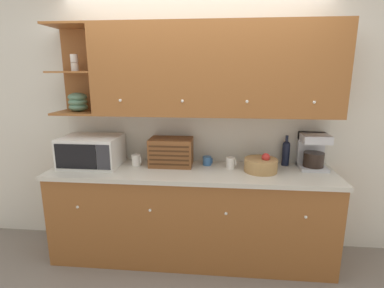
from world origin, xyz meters
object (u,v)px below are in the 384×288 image
at_px(mug_blue_second, 231,163).
at_px(mug_patterned_third, 207,161).
at_px(microwave, 91,151).
at_px(mug, 137,160).
at_px(wine_bottle, 286,152).
at_px(coffee_maker, 313,151).
at_px(bread_box, 171,152).
at_px(fruit_basket, 261,165).

bearing_deg(mug_blue_second, mug_patterned_third, 160.25).
xyz_separation_m(microwave, mug_patterned_third, (1.13, 0.12, -0.10)).
xyz_separation_m(mug, mug_blue_second, (0.92, 0.00, -0.00)).
bearing_deg(mug_patterned_third, wine_bottle, 5.00).
xyz_separation_m(mug_blue_second, coffee_maker, (0.77, 0.08, 0.11)).
relative_size(bread_box, mug_patterned_third, 4.30).
xyz_separation_m(fruit_basket, coffee_maker, (0.50, 0.15, 0.10)).
height_order(mug_blue_second, coffee_maker, coffee_maker).
xyz_separation_m(microwave, coffee_maker, (2.13, 0.12, 0.02)).
bearing_deg(bread_box, mug_blue_second, -4.16).
xyz_separation_m(bread_box, wine_bottle, (1.12, 0.11, 0.00)).
relative_size(mug_blue_second, fruit_basket, 0.35).
bearing_deg(coffee_maker, mug, -177.12).
relative_size(mug, coffee_maker, 0.32).
height_order(mug, mug_blue_second, mug).
relative_size(mug, mug_blue_second, 1.03).
height_order(mug, bread_box, bread_box).
bearing_deg(fruit_basket, mug_blue_second, 165.87).
relative_size(microwave, fruit_basket, 1.84).
bearing_deg(mug_patterned_third, bread_box, -173.63).
distance_m(mug_blue_second, wine_bottle, 0.56).
relative_size(microwave, mug, 5.11).
bearing_deg(mug, bread_box, 7.25).
height_order(mug_patterned_third, mug_blue_second, mug_blue_second).
xyz_separation_m(mug_patterned_third, mug_blue_second, (0.23, -0.08, 0.01)).
bearing_deg(bread_box, wine_bottle, 5.44).
bearing_deg(mug_patterned_third, mug_blue_second, -19.75).
bearing_deg(fruit_basket, mug, 176.74).
bearing_deg(bread_box, fruit_basket, -7.40).
relative_size(mug_patterned_third, mug_blue_second, 0.91).
height_order(bread_box, mug_blue_second, bread_box).
relative_size(bread_box, wine_bottle, 1.37).
distance_m(microwave, mug, 0.45).
distance_m(mug, mug_patterned_third, 0.70).
relative_size(fruit_basket, wine_bottle, 1.01).
bearing_deg(microwave, coffee_maker, 3.31).
bearing_deg(microwave, fruit_basket, -1.06).
distance_m(mug_blue_second, coffee_maker, 0.78).
height_order(mug, fruit_basket, fruit_basket).
relative_size(bread_box, coffee_maker, 1.23).
xyz_separation_m(microwave, wine_bottle, (1.89, 0.19, -0.01)).
distance_m(bread_box, mug_patterned_third, 0.37).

